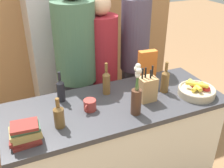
% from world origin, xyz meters
% --- Properties ---
extents(kitchen_island, '(1.69, 0.67, 0.89)m').
position_xyz_m(kitchen_island, '(0.00, 0.00, 0.44)').
color(kitchen_island, silver).
rests_on(kitchen_island, ground_plane).
extents(back_wall_wood, '(2.89, 0.12, 2.60)m').
position_xyz_m(back_wall_wood, '(0.00, 1.52, 1.30)').
color(back_wall_wood, '#AD7A4C').
rests_on(back_wall_wood, ground_plane).
extents(refrigerator, '(0.72, 0.63, 1.93)m').
position_xyz_m(refrigerator, '(-0.11, 1.16, 0.97)').
color(refrigerator, '#B7B7BC').
rests_on(refrigerator, ground_plane).
extents(fruit_bowl, '(0.29, 0.29, 0.11)m').
position_xyz_m(fruit_bowl, '(0.64, -0.15, 0.93)').
color(fruit_bowl, tan).
rests_on(fruit_bowl, kitchen_island).
extents(knife_block, '(0.13, 0.11, 0.27)m').
position_xyz_m(knife_block, '(0.23, -0.05, 0.99)').
color(knife_block, tan).
rests_on(knife_block, kitchen_island).
extents(flower_vase, '(0.07, 0.07, 0.38)m').
position_xyz_m(flower_vase, '(0.07, -0.18, 1.03)').
color(flower_vase, '#4C2D1E').
rests_on(flower_vase, kitchen_island).
extents(cereal_box, '(0.16, 0.08, 0.29)m').
position_xyz_m(cereal_box, '(0.38, 0.21, 1.03)').
color(cereal_box, orange).
rests_on(cereal_box, kitchen_island).
extents(coffee_mug, '(0.11, 0.11, 0.08)m').
position_xyz_m(coffee_mug, '(-0.22, -0.01, 0.93)').
color(coffee_mug, '#99332D').
rests_on(coffee_mug, kitchen_island).
extents(book_stack, '(0.20, 0.16, 0.13)m').
position_xyz_m(book_stack, '(-0.69, -0.19, 0.95)').
color(book_stack, maroon).
rests_on(book_stack, kitchen_island).
extents(bottle_oil, '(0.07, 0.07, 0.22)m').
position_xyz_m(bottle_oil, '(-0.46, -0.12, 0.97)').
color(bottle_oil, brown).
rests_on(bottle_oil, kitchen_island).
extents(bottle_vinegar, '(0.06, 0.06, 0.27)m').
position_xyz_m(bottle_vinegar, '(-0.02, 0.16, 0.99)').
color(bottle_vinegar, brown).
rests_on(bottle_vinegar, kitchen_island).
extents(bottle_wine, '(0.06, 0.06, 0.26)m').
position_xyz_m(bottle_wine, '(0.43, -0.00, 0.99)').
color(bottle_wine, brown).
rests_on(bottle_wine, kitchen_island).
extents(bottle_water, '(0.06, 0.06, 0.24)m').
position_xyz_m(bottle_water, '(-0.38, 0.20, 0.98)').
color(bottle_water, black).
rests_on(bottle_water, kitchen_island).
extents(person_at_sink, '(0.37, 0.37, 1.76)m').
position_xyz_m(person_at_sink, '(-0.13, 0.59, 0.99)').
color(person_at_sink, '#383842').
rests_on(person_at_sink, ground_plane).
extents(person_in_blue, '(0.31, 0.31, 1.60)m').
position_xyz_m(person_in_blue, '(0.11, 0.59, 0.90)').
color(person_in_blue, '#383842').
rests_on(person_in_blue, ground_plane).
extents(person_in_red_tee, '(0.28, 0.28, 1.73)m').
position_xyz_m(person_in_red_tee, '(0.48, 0.62, 0.99)').
color(person_in_red_tee, '#383842').
rests_on(person_in_red_tee, ground_plane).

